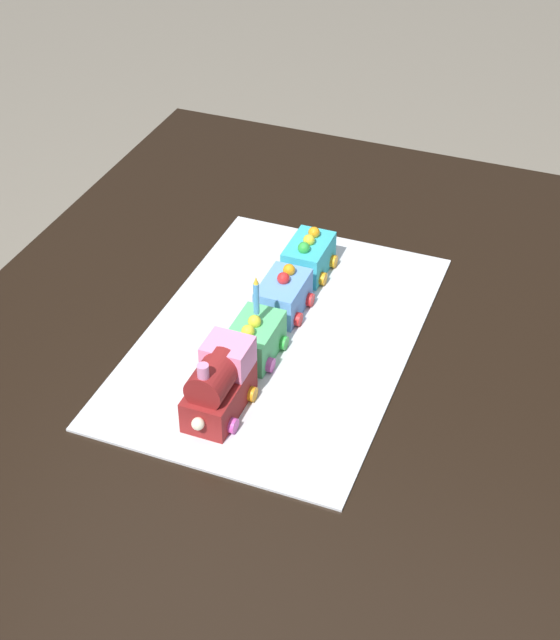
% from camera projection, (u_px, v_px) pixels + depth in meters
% --- Properties ---
extents(ground_plane, '(8.00, 8.00, 0.00)m').
position_uv_depth(ground_plane, '(271.00, 627.00, 1.91)').
color(ground_plane, gray).
extents(dining_table, '(1.40, 1.00, 0.74)m').
position_uv_depth(dining_table, '(269.00, 395.00, 1.52)').
color(dining_table, black).
rests_on(dining_table, ground).
extents(cake_board, '(0.60, 0.40, 0.00)m').
position_uv_depth(cake_board, '(280.00, 336.00, 1.46)').
color(cake_board, silver).
rests_on(cake_board, dining_table).
extents(cake_locomotive, '(0.14, 0.08, 0.12)m').
position_uv_depth(cake_locomotive, '(219.00, 383.00, 1.30)').
color(cake_locomotive, maroon).
rests_on(cake_locomotive, cake_board).
extents(cake_car_flatbed_mint_green, '(0.10, 0.08, 0.07)m').
position_uv_depth(cake_car_flatbed_mint_green, '(255.00, 339.00, 1.41)').
color(cake_car_flatbed_mint_green, '#59CC7A').
rests_on(cake_car_flatbed_mint_green, cake_board).
extents(cake_car_hopper_sky_blue, '(0.10, 0.08, 0.07)m').
position_uv_depth(cake_car_hopper_sky_blue, '(283.00, 295.00, 1.50)').
color(cake_car_hopper_sky_blue, '#669EEA').
rests_on(cake_car_hopper_sky_blue, cake_board).
extents(cake_car_tanker_turquoise, '(0.10, 0.08, 0.07)m').
position_uv_depth(cake_car_tanker_turquoise, '(309.00, 257.00, 1.58)').
color(cake_car_tanker_turquoise, '#38B7C6').
rests_on(cake_car_tanker_turquoise, cake_board).
extents(birthday_candle, '(0.01, 0.01, 0.06)m').
position_uv_depth(birthday_candle, '(256.00, 296.00, 1.37)').
color(birthday_candle, '#4CA5E5').
rests_on(birthday_candle, cake_car_flatbed_mint_green).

